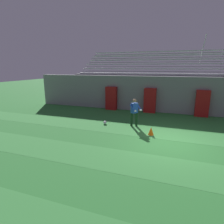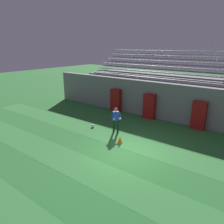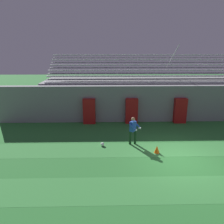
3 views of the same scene
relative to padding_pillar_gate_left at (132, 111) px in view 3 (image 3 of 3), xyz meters
name	(u,v)px [view 3 (image 3 of 3)]	position (x,y,z in m)	size (l,w,h in m)	color
ground_plane	(180,161)	(1.85, -5.95, -0.95)	(80.00, 80.00, 0.00)	#2D7533
turf_stripe_mid	(199,189)	(1.85, -8.29, -0.95)	(28.00, 1.83, 0.01)	#38843D
turf_stripe_far	(173,149)	(1.85, -4.63, -0.95)	(28.00, 1.83, 0.01)	#38843D
back_wall	(155,103)	(1.85, 0.55, 0.45)	(24.00, 0.60, 2.80)	gray
padding_pillar_gate_left	(132,111)	(0.00, 0.00, 0.00)	(0.91, 0.44, 1.91)	maroon
padding_pillar_gate_right	(180,111)	(3.71, 0.00, 0.00)	(0.91, 0.44, 1.91)	maroon
padding_pillar_far_left	(89,111)	(-3.20, 0.00, 0.00)	(0.91, 0.44, 1.91)	maroon
bleacher_stand	(148,95)	(1.85, 3.24, 0.56)	(18.00, 4.75, 5.83)	gray
goalkeeper	(133,129)	(-0.34, -3.88, 0.00)	(0.74, 0.74, 1.67)	#143319
soccer_ball	(102,144)	(-2.15, -4.12, -0.84)	(0.22, 0.22, 0.22)	white
traffic_cone	(157,149)	(0.84, -5.06, -0.74)	(0.30, 0.30, 0.42)	orange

